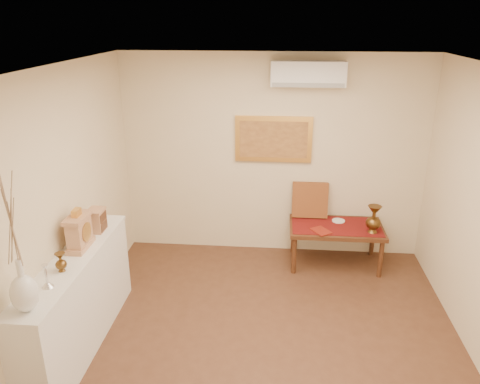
# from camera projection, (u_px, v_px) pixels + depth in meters

# --- Properties ---
(floor) EXTENTS (4.50, 4.50, 0.00)m
(floor) POSITION_uv_depth(u_px,v_px,m) (264.00, 354.00, 4.58)
(floor) COLOR brown
(floor) RESTS_ON ground
(ceiling) EXTENTS (4.50, 4.50, 0.00)m
(ceiling) POSITION_uv_depth(u_px,v_px,m) (271.00, 72.00, 3.62)
(ceiling) COLOR white
(ceiling) RESTS_ON ground
(wall_back) EXTENTS (4.00, 0.02, 2.70)m
(wall_back) POSITION_uv_depth(u_px,v_px,m) (273.00, 157.00, 6.20)
(wall_back) COLOR beige
(wall_back) RESTS_ON ground
(wall_left) EXTENTS (0.02, 4.50, 2.70)m
(wall_left) POSITION_uv_depth(u_px,v_px,m) (48.00, 221.00, 4.27)
(wall_left) COLOR beige
(wall_left) RESTS_ON ground
(white_vase) EXTENTS (0.21, 0.21, 1.11)m
(white_vase) POSITION_uv_depth(u_px,v_px,m) (16.00, 246.00, 3.41)
(white_vase) COLOR silver
(white_vase) RESTS_ON display_ledge
(candlestick) EXTENTS (0.10, 0.10, 0.21)m
(candlestick) POSITION_uv_depth(u_px,v_px,m) (46.00, 276.00, 3.88)
(candlestick) COLOR silver
(candlestick) RESTS_ON display_ledge
(brass_urn_small) EXTENTS (0.10, 0.10, 0.23)m
(brass_urn_small) POSITION_uv_depth(u_px,v_px,m) (60.00, 260.00, 4.12)
(brass_urn_small) COLOR brown
(brass_urn_small) RESTS_ON display_ledge
(table_cloth) EXTENTS (1.14, 0.59, 0.01)m
(table_cloth) POSITION_uv_depth(u_px,v_px,m) (336.00, 226.00, 6.06)
(table_cloth) COLOR maroon
(table_cloth) RESTS_ON low_table
(brass_urn_tall) EXTENTS (0.19, 0.19, 0.43)m
(brass_urn_tall) POSITION_uv_depth(u_px,v_px,m) (374.00, 216.00, 5.81)
(brass_urn_tall) COLOR brown
(brass_urn_tall) RESTS_ON table_cloth
(plate) EXTENTS (0.17, 0.17, 0.01)m
(plate) POSITION_uv_depth(u_px,v_px,m) (338.00, 221.00, 6.18)
(plate) COLOR silver
(plate) RESTS_ON table_cloth
(menu) EXTENTS (0.29, 0.31, 0.01)m
(menu) POSITION_uv_depth(u_px,v_px,m) (321.00, 231.00, 5.89)
(menu) COLOR maroon
(menu) RESTS_ON table_cloth
(cushion) EXTENTS (0.47, 0.20, 0.49)m
(cushion) POSITION_uv_depth(u_px,v_px,m) (310.00, 200.00, 6.26)
(cushion) COLOR #5E1912
(cushion) RESTS_ON table_cloth
(display_ledge) EXTENTS (0.37, 2.02, 0.98)m
(display_ledge) POSITION_uv_depth(u_px,v_px,m) (78.00, 302.00, 4.56)
(display_ledge) COLOR silver
(display_ledge) RESTS_ON floor
(mantel_clock) EXTENTS (0.17, 0.36, 0.41)m
(mantel_clock) POSITION_uv_depth(u_px,v_px,m) (79.00, 232.00, 4.52)
(mantel_clock) COLOR tan
(mantel_clock) RESTS_ON display_ledge
(wooden_chest) EXTENTS (0.16, 0.21, 0.24)m
(wooden_chest) POSITION_uv_depth(u_px,v_px,m) (97.00, 220.00, 4.89)
(wooden_chest) COLOR tan
(wooden_chest) RESTS_ON display_ledge
(low_table) EXTENTS (1.20, 0.70, 0.55)m
(low_table) POSITION_uv_depth(u_px,v_px,m) (336.00, 231.00, 6.09)
(low_table) COLOR #4F2A17
(low_table) RESTS_ON floor
(painting) EXTENTS (1.00, 0.06, 0.60)m
(painting) POSITION_uv_depth(u_px,v_px,m) (273.00, 139.00, 6.08)
(painting) COLOR gold
(painting) RESTS_ON wall_back
(ac_unit) EXTENTS (0.90, 0.25, 0.30)m
(ac_unit) POSITION_uv_depth(u_px,v_px,m) (308.00, 74.00, 5.65)
(ac_unit) COLOR white
(ac_unit) RESTS_ON wall_back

